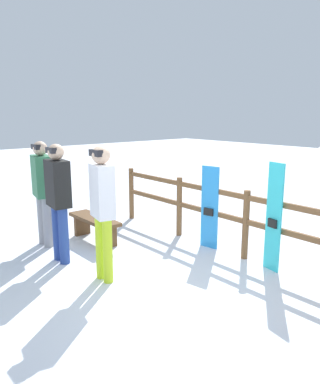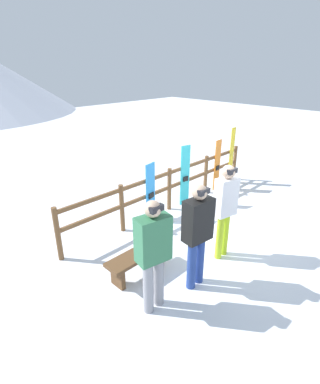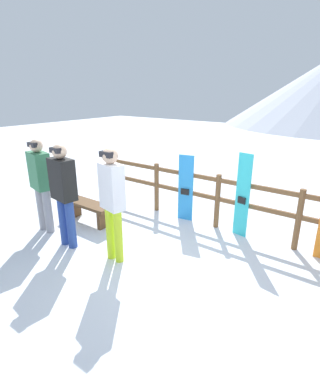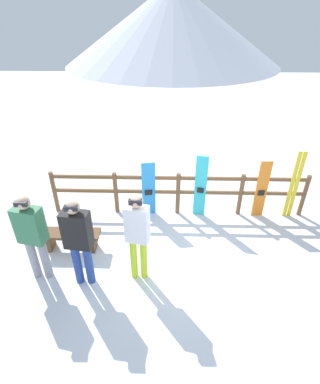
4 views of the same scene
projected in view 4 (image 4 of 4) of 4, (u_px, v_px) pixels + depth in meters
name	position (u px, v px, depth m)	size (l,w,h in m)	color
ground_plane	(179.00, 264.00, 5.85)	(40.00, 40.00, 0.00)	white
mountain_backdrop	(173.00, 24.00, 24.38)	(18.00, 18.00, 6.00)	silver
fence	(178.00, 190.00, 6.97)	(5.96, 0.10, 1.07)	brown
bench	(71.00, 237.00, 6.07)	(1.18, 0.36, 0.42)	brown
person_plaid_green	(32.00, 233.00, 5.08)	(0.51, 0.35, 1.75)	gray
person_white	(137.00, 231.00, 5.04)	(0.44, 0.30, 1.80)	#B7D826
person_black	(78.00, 238.00, 4.96)	(0.48, 0.31, 1.77)	navy
snowboard_blue	(149.00, 190.00, 6.92)	(0.31, 0.10, 1.36)	#288CE0
snowboard_cyan	(200.00, 187.00, 6.85)	(0.27, 0.09, 1.54)	#2DBFCC
snowboard_orange	(261.00, 190.00, 6.84)	(0.27, 0.07, 1.44)	orange
ski_pair_yellow	(294.00, 186.00, 6.76)	(0.20, 0.02, 1.68)	yellow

